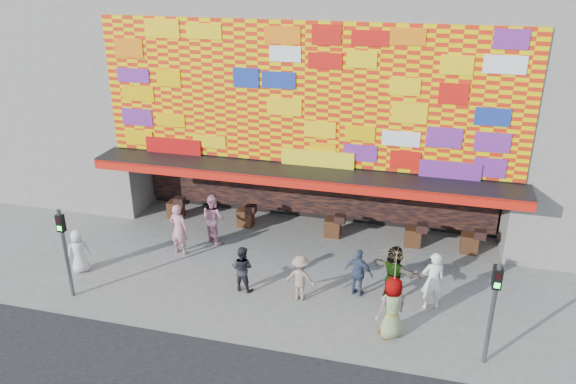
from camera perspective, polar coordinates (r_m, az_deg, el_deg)
name	(u,v)px	position (r m, az deg, el deg)	size (l,w,h in m)	color
ground	(274,297)	(17.96, -1.39, -10.66)	(90.00, 90.00, 0.00)	slate
shop_building	(328,80)	(23.40, 4.10, 11.30)	(15.20, 9.40, 10.00)	gray
neighbor_left	(47,49)	(28.48, -23.33, 13.21)	(11.00, 8.00, 12.00)	gray
signal_left	(64,243)	(18.41, -21.78, -4.88)	(0.22, 0.20, 3.00)	#59595B
signal_right	(494,303)	(15.32, 20.15, -10.50)	(0.22, 0.20, 3.00)	#59595B
ped_a	(79,251)	(20.20, -20.49, -5.66)	(0.75, 0.49, 1.53)	silver
ped_b	(179,229)	(20.34, -11.03, -3.72)	(0.70, 0.46, 1.91)	#C8818D
ped_c	(242,269)	(18.02, -4.67, -7.76)	(0.74, 0.58, 1.53)	#222228
ped_d	(300,278)	(17.50, 1.27, -8.71)	(0.98, 0.56, 1.51)	gray
ped_e	(359,273)	(17.81, 7.18, -8.14)	(0.94, 0.39, 1.60)	#3A4865
ped_f	(394,273)	(17.82, 10.72, -8.04)	(1.65, 0.53, 1.78)	gray
ped_g	(392,308)	(16.12, 10.53, -11.48)	(0.91, 0.59, 1.86)	gray
ped_h	(433,281)	(17.54, 14.49, -8.75)	(0.69, 0.45, 1.89)	white
ped_i	(213,218)	(20.99, -7.59, -2.65)	(0.92, 0.71, 1.88)	pink
parasol	(396,268)	(15.44, 10.87, -7.55)	(1.15, 1.17, 1.98)	beige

